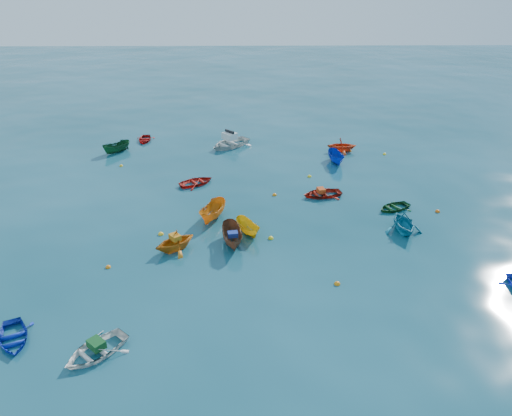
{
  "coord_description": "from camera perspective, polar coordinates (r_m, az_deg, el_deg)",
  "views": [
    {
      "loc": [
        -0.49,
        -25.82,
        15.81
      ],
      "look_at": [
        0.0,
        5.0,
        0.4
      ],
      "focal_mm": 35.0,
      "sensor_mm": 36.0,
      "label": 1
    }
  ],
  "objects": [
    {
      "name": "dinghy_red_far",
      "position": [
        50.05,
        -12.6,
        7.5
      ],
      "size": [
        1.9,
        2.58,
        0.52
      ],
      "primitive_type": "imported",
      "rotation": [
        0.0,
        0.0,
        0.05
      ],
      "color": "#AE100E",
      "rests_on": "ground"
    },
    {
      "name": "dinghy_blue_sw",
      "position": [
        26.39,
        -25.95,
        -13.45
      ],
      "size": [
        2.92,
        3.28,
        0.56
      ],
      "primitive_type": "imported",
      "rotation": [
        0.0,
        0.0,
        0.44
      ],
      "color": "#0D29AE",
      "rests_on": "ground"
    },
    {
      "name": "buoy_or_d",
      "position": [
        37.06,
        20.03,
        -0.42
      ],
      "size": [
        0.33,
        0.33,
        0.33
      ],
      "primitive_type": "sphere",
      "color": "#D8590B",
      "rests_on": "ground"
    },
    {
      "name": "dinghy_red_ne",
      "position": [
        37.5,
        7.54,
        1.38
      ],
      "size": [
        3.31,
        2.68,
        0.61
      ],
      "primitive_type": "imported",
      "rotation": [
        0.0,
        0.0,
        -1.35
      ],
      "color": "#A41B0D",
      "rests_on": "ground"
    },
    {
      "name": "buoy_ye_d",
      "position": [
        44.19,
        -15.14,
        4.64
      ],
      "size": [
        0.3,
        0.3,
        0.3
      ],
      "primitive_type": "sphere",
      "color": "yellow",
      "rests_on": "ground"
    },
    {
      "name": "sampan_brown_mid",
      "position": [
        31.03,
        -2.67,
        -4.1
      ],
      "size": [
        1.63,
        3.29,
        1.22
      ],
      "primitive_type": "imported",
      "rotation": [
        0.0,
        0.0,
        0.15
      ],
      "color": "brown",
      "rests_on": "ground"
    },
    {
      "name": "buoy_ye_a",
      "position": [
        31.55,
        1.7,
        -3.52
      ],
      "size": [
        0.35,
        0.35,
        0.35
      ],
      "primitive_type": "sphere",
      "color": "yellow",
      "rests_on": "ground"
    },
    {
      "name": "dinghy_red_nw",
      "position": [
        39.44,
        -6.81,
        2.73
      ],
      "size": [
        3.39,
        3.13,
        0.57
      ],
      "primitive_type": "imported",
      "rotation": [
        0.0,
        0.0,
        2.12
      ],
      "color": "#B3170E",
      "rests_on": "ground"
    },
    {
      "name": "buoy_ye_e",
      "position": [
        46.77,
        14.47,
        5.94
      ],
      "size": [
        0.31,
        0.31,
        0.31
      ],
      "primitive_type": "sphere",
      "color": "yellow",
      "rests_on": "ground"
    },
    {
      "name": "dinghy_cyan_se",
      "position": [
        33.76,
        16.39,
        -2.54
      ],
      "size": [
        2.67,
        3.02,
        1.49
      ],
      "primitive_type": "imported",
      "rotation": [
        0.0,
        0.0,
        0.08
      ],
      "color": "teal",
      "rests_on": "ground"
    },
    {
      "name": "buoy_or_e",
      "position": [
        46.9,
        10.69,
        6.39
      ],
      "size": [
        0.3,
        0.3,
        0.3
      ],
      "primitive_type": "sphere",
      "color": "orange",
      "rests_on": "ground"
    },
    {
      "name": "buoy_ye_c",
      "position": [
        40.74,
        6.13,
        3.57
      ],
      "size": [
        0.32,
        0.32,
        0.32
      ],
      "primitive_type": "sphere",
      "color": "yellow",
      "rests_on": "ground"
    },
    {
      "name": "tarp_green_a",
      "position": [
        24.02,
        -17.78,
        -14.58
      ],
      "size": [
        0.95,
        0.93,
        0.37
      ],
      "primitive_type": "cube",
      "rotation": [
        0.0,
        0.0,
        -0.73
      ],
      "color": "#134E1F",
      "rests_on": "dinghy_white_near"
    },
    {
      "name": "buoy_or_b",
      "position": [
        27.73,
        9.25,
        -8.6
      ],
      "size": [
        0.34,
        0.34,
        0.34
      ],
      "primitive_type": "sphere",
      "color": "orange",
      "rests_on": "ground"
    },
    {
      "name": "buoy_ye_b",
      "position": [
        32.57,
        -10.82,
        -2.99
      ],
      "size": [
        0.36,
        0.36,
        0.36
      ],
      "primitive_type": "sphere",
      "color": "yellow",
      "rests_on": "ground"
    },
    {
      "name": "dinghy_white_near",
      "position": [
        24.31,
        -17.81,
        -15.57
      ],
      "size": [
        3.63,
        3.69,
        0.63
      ],
      "primitive_type": "imported",
      "rotation": [
        0.0,
        0.0,
        -0.73
      ],
      "color": "white",
      "rests_on": "ground"
    },
    {
      "name": "tarp_blue_a",
      "position": [
        30.52,
        -2.67,
        -3.02
      ],
      "size": [
        0.67,
        0.55,
        0.3
      ],
      "primitive_type": "cube",
      "rotation": [
        0.0,
        0.0,
        0.15
      ],
      "color": "navy",
      "rests_on": "sampan_brown_mid"
    },
    {
      "name": "ground",
      "position": [
        30.28,
        0.15,
        -4.91
      ],
      "size": [
        160.0,
        160.0,
        0.0
      ],
      "primitive_type": "plane",
      "color": "#093B46",
      "rests_on": "ground"
    },
    {
      "name": "dinghy_orange_w",
      "position": [
        30.79,
        -9.2,
        -4.71
      ],
      "size": [
        3.44,
        3.38,
        1.37
      ],
      "primitive_type": "imported",
      "rotation": [
        0.0,
        0.0,
        -0.91
      ],
      "color": "orange",
      "rests_on": "ground"
    },
    {
      "name": "buoy_or_a",
      "position": [
        29.96,
        -16.53,
        -6.54
      ],
      "size": [
        0.31,
        0.31,
        0.31
      ],
      "primitive_type": "sphere",
      "color": "orange",
      "rests_on": "ground"
    },
    {
      "name": "buoy_or_c",
      "position": [
        37.3,
        2.13,
        1.46
      ],
      "size": [
        0.33,
        0.33,
        0.33
      ],
      "primitive_type": "sphere",
      "color": "orange",
      "rests_on": "ground"
    },
    {
      "name": "sampan_green_far",
      "position": [
        47.58,
        -15.56,
        6.16
      ],
      "size": [
        2.7,
        2.73,
        1.08
      ],
      "primitive_type": "imported",
      "rotation": [
        0.0,
        0.0,
        -0.77
      ],
      "color": "#104423",
      "rests_on": "ground"
    },
    {
      "name": "dinghy_green_e",
      "position": [
        36.52,
        15.46,
        -0.12
      ],
      "size": [
        3.04,
        2.73,
        0.52
      ],
      "primitive_type": "imported",
      "rotation": [
        0.0,
        0.0,
        -1.1
      ],
      "color": "#0F431B",
      "rests_on": "ground"
    },
    {
      "name": "tarp_orange_a",
      "position": [
        30.39,
        -9.23,
        -3.31
      ],
      "size": [
        0.83,
        0.86,
        0.33
      ],
      "primitive_type": "cube",
      "rotation": [
        0.0,
        0.0,
        -0.91
      ],
      "color": "orange",
      "rests_on": "dinghy_orange_w"
    },
    {
      "name": "sampan_yellow_mid",
      "position": [
        32.14,
        -0.91,
        -2.9
      ],
      "size": [
        2.02,
        2.69,
        0.98
      ],
      "primitive_type": "imported",
      "rotation": [
        0.0,
        0.0,
        0.48
      ],
      "color": "gold",
      "rests_on": "ground"
    },
    {
      "name": "sampan_blue_far",
      "position": [
        44.0,
        9.1,
        5.16
      ],
      "size": [
        1.41,
        2.97,
        1.11
      ],
      "primitive_type": "imported",
      "rotation": [
        0.0,
        0.0,
        0.12
      ],
      "color": "#0D2AA3",
      "rests_on": "ground"
    },
    {
      "name": "dinghy_orange_far",
      "position": [
        46.73,
        9.71,
        6.4
      ],
      "size": [
        2.65,
        2.3,
        1.38
      ],
      "primitive_type": "imported",
      "rotation": [
        0.0,
        0.0,
        1.55
      ],
      "color": "red",
      "rests_on": "ground"
    },
    {
      "name": "sampan_orange_n",
      "position": [
        34.01,
        -4.9,
        -1.25
      ],
      "size": [
        2.23,
        3.38,
        1.22
      ],
      "primitive_type": "imported",
      "rotation": [
        0.0,
        0.0,
        -0.36
      ],
      "color": "orange",
      "rests_on": "ground"
    },
    {
      "name": "tarp_orange_b",
      "position": [
        37.28,
        7.43,
        2.02
      ],
      "size": [
        0.65,
        0.77,
        0.33
      ],
      "primitive_type": "cube",
      "rotation": [
        0.0,
        0.0,
        -1.35
      ],
      "color": "#C14013",
      "rests_on": "dinghy_red_ne"
    },
    {
      "name": "motorboat_white",
      "position": [
        47.47,
        -2.99,
        7.07
      ],
      "size": [
        5.05,
        5.02,
        1.46
      ],
      "primitive_type": "imported",
      "rotation": [
        0.0,
        0.0,
        -0.8
      ],
      "color": "silver",
      "rests_on": "ground"
    }
  ]
}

